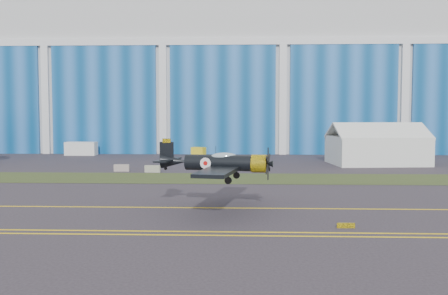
{
  "coord_description": "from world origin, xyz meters",
  "views": [
    {
      "loc": [
        15.24,
        -47.08,
        7.8
      ],
      "look_at": [
        13.15,
        3.18,
        4.38
      ],
      "focal_mm": 42.0,
      "sensor_mm": 36.0,
      "label": 1
    }
  ],
  "objects_px": {
    "warbird": "(219,163)",
    "tug": "(199,151)",
    "tent": "(377,143)",
    "shipping_container": "(81,149)"
  },
  "relations": [
    {
      "from": "warbird",
      "to": "tug",
      "type": "distance_m",
      "value": 53.92
    },
    {
      "from": "tent",
      "to": "shipping_container",
      "type": "height_order",
      "value": "tent"
    },
    {
      "from": "warbird",
      "to": "tent",
      "type": "relative_size",
      "value": 0.97
    },
    {
      "from": "shipping_container",
      "to": "tug",
      "type": "bearing_deg",
      "value": 5.94
    },
    {
      "from": "warbird",
      "to": "tent",
      "type": "bearing_deg",
      "value": 70.07
    },
    {
      "from": "tent",
      "to": "tug",
      "type": "xyz_separation_m",
      "value": [
        -28.16,
        15.9,
        -2.44
      ]
    },
    {
      "from": "tent",
      "to": "shipping_container",
      "type": "xyz_separation_m",
      "value": [
        -49.29,
        14.28,
        -1.94
      ]
    },
    {
      "from": "warbird",
      "to": "shipping_container",
      "type": "bearing_deg",
      "value": 128.12
    },
    {
      "from": "warbird",
      "to": "shipping_container",
      "type": "distance_m",
      "value": 58.78
    },
    {
      "from": "shipping_container",
      "to": "tug",
      "type": "xyz_separation_m",
      "value": [
        21.13,
        1.62,
        -0.5
      ]
    }
  ]
}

